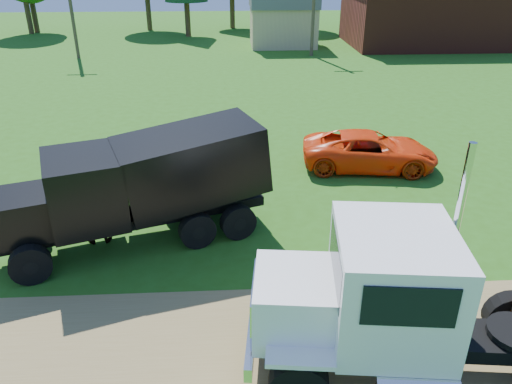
{
  "coord_description": "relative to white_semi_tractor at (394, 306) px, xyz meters",
  "views": [
    {
      "loc": [
        -1.35,
        -9.01,
        8.44
      ],
      "look_at": [
        -0.56,
        4.93,
        1.6
      ],
      "focal_mm": 35.0,
      "sensor_mm": 36.0,
      "label": 1
    }
  ],
  "objects": [
    {
      "name": "ground",
      "position": [
        -1.98,
        0.94,
        -1.76
      ],
      "size": [
        140.0,
        140.0,
        0.0
      ],
      "primitive_type": "plane",
      "color": "#285913",
      "rests_on": "ground"
    },
    {
      "name": "dirt_track",
      "position": [
        -1.98,
        0.94,
        -1.75
      ],
      "size": [
        120.0,
        4.2,
        0.01
      ],
      "primitive_type": "cube",
      "color": "olive",
      "rests_on": "ground"
    },
    {
      "name": "white_semi_tractor",
      "position": [
        0.0,
        0.0,
        0.0
      ],
      "size": [
        8.7,
        3.73,
        5.15
      ],
      "rotation": [
        0.0,
        0.0,
        -0.12
      ],
      "color": "black",
      "rests_on": "ground"
    },
    {
      "name": "black_dump_truck",
      "position": [
        -5.97,
        5.94,
        0.23
      ],
      "size": [
        8.44,
        5.02,
        3.61
      ],
      "rotation": [
        0.0,
        0.0,
        0.34
      ],
      "color": "black",
      "rests_on": "ground"
    },
    {
      "name": "orange_pickup",
      "position": [
        2.57,
        11.24,
        -0.98
      ],
      "size": [
        5.86,
        3.23,
        1.55
      ],
      "primitive_type": "imported",
      "rotation": [
        0.0,
        0.0,
        1.45
      ],
      "color": "#F23D0B",
      "rests_on": "ground"
    },
    {
      "name": "spectator_b",
      "position": [
        -7.64,
        5.87,
        -0.77
      ],
      "size": [
        1.06,
        0.87,
        1.98
      ],
      "primitive_type": "imported",
      "rotation": [
        0.0,
        0.0,
        3.28
      ],
      "color": "#999999",
      "rests_on": "ground"
    },
    {
      "name": "brick_building",
      "position": [
        16.02,
        40.94,
        0.9
      ],
      "size": [
        15.4,
        10.4,
        5.3
      ],
      "color": "maroon",
      "rests_on": "ground"
    },
    {
      "name": "tan_shed",
      "position": [
        2.02,
        40.94,
        0.66
      ],
      "size": [
        6.2,
        5.4,
        4.7
      ],
      "color": "tan",
      "rests_on": "ground"
    }
  ]
}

